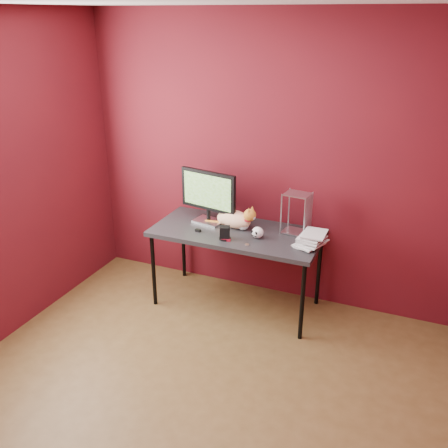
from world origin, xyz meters
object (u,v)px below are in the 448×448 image
at_px(speaker, 225,233).
at_px(book_stack, 307,171).
at_px(monitor, 208,194).
at_px(desk, 237,236).
at_px(skull_mug, 258,232).
at_px(cat, 235,219).

relative_size(speaker, book_stack, 0.09).
distance_m(monitor, book_stack, 0.98).
bearing_deg(monitor, desk, -4.82).
relative_size(skull_mug, speaker, 0.95).
distance_m(skull_mug, book_stack, 0.69).
height_order(monitor, speaker, monitor).
relative_size(desk, speaker, 12.84).
xyz_separation_m(skull_mug, speaker, (-0.25, -0.13, 0.00)).
distance_m(desk, speaker, 0.23).
bearing_deg(speaker, monitor, 114.91).
distance_m(desk, skull_mug, 0.25).
height_order(monitor, cat, monitor).
relative_size(monitor, cat, 1.12).
xyz_separation_m(desk, speaker, (-0.03, -0.20, 0.10)).
height_order(desk, skull_mug, skull_mug).
bearing_deg(book_stack, speaker, -162.63).
xyz_separation_m(monitor, cat, (0.26, -0.01, -0.19)).
bearing_deg(book_stack, monitor, 174.15).
bearing_deg(book_stack, cat, 172.97).
height_order(speaker, book_stack, book_stack).
height_order(desk, book_stack, book_stack).
distance_m(monitor, skull_mug, 0.60).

